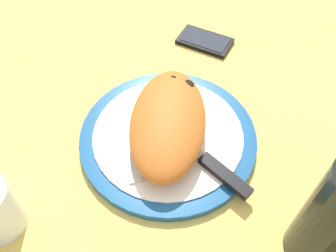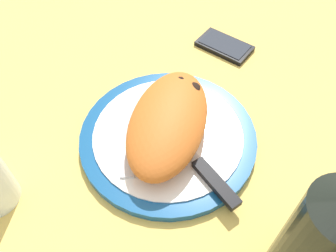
{
  "view_description": "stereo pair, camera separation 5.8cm",
  "coord_description": "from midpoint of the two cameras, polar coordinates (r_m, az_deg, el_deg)",
  "views": [
    {
      "loc": [
        35.0,
        -6.85,
        49.37
      ],
      "look_at": [
        0.0,
        0.0,
        3.8
      ],
      "focal_mm": 37.77,
      "sensor_mm": 36.0,
      "label": 1
    },
    {
      "loc": [
        35.65,
        -1.11,
        49.37
      ],
      "look_at": [
        0.0,
        0.0,
        3.8
      ],
      "focal_mm": 37.77,
      "sensor_mm": 36.0,
      "label": 2
    }
  ],
  "objects": [
    {
      "name": "wine_bottle",
      "position": [
        0.45,
        27.01,
        -16.42
      ],
      "size": [
        7.94,
        7.94,
        27.65
      ],
      "color": "black",
      "rests_on": "ground_plane"
    },
    {
      "name": "smartphone",
      "position": [
        0.79,
        11.23,
        12.47
      ],
      "size": [
        12.04,
        12.82,
        1.16
      ],
      "color": "black",
      "rests_on": "ground_plane"
    },
    {
      "name": "plate",
      "position": [
        0.6,
        2.75,
        -1.9
      ],
      "size": [
        29.94,
        29.94,
        1.8
      ],
      "color": "navy",
      "rests_on": "ground_plane"
    },
    {
      "name": "fork",
      "position": [
        0.58,
        -3.53,
        -3.35
      ],
      "size": [
        15.11,
        2.21,
        0.4
      ],
      "color": "silver",
      "rests_on": "plate"
    },
    {
      "name": "calzone",
      "position": [
        0.57,
        2.8,
        0.36
      ],
      "size": [
        25.41,
        18.19,
        6.22
      ],
      "color": "#C16023",
      "rests_on": "plate"
    },
    {
      "name": "knife",
      "position": [
        0.56,
        8.62,
        -6.99
      ],
      "size": [
        20.17,
        14.04,
        1.2
      ],
      "color": "silver",
      "rests_on": "plate"
    },
    {
      "name": "ground_plane",
      "position": [
        0.62,
        2.66,
        -3.19
      ],
      "size": [
        150.0,
        150.0,
        3.0
      ],
      "primitive_type": "cube",
      "color": "#DBB756"
    }
  ]
}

